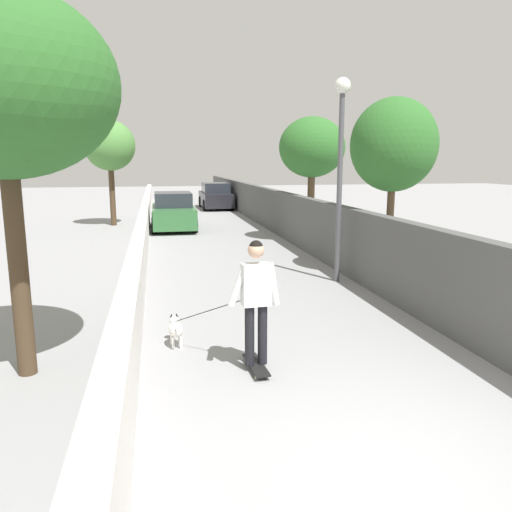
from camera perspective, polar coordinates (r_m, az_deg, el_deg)
name	(u,v)px	position (r m, az deg, el deg)	size (l,w,h in m)	color
ground_plane	(217,240)	(18.06, -4.55, 1.90)	(80.00, 80.00, 0.00)	gray
wall_left	(143,236)	(15.89, -12.96, 2.30)	(48.00, 0.30, 1.03)	silver
fence_right	(301,221)	(16.53, 5.19, 3.99)	(48.00, 0.30, 1.68)	#4C4C4C
tree_left_near	(110,146)	(22.80, -16.54, 12.06)	(2.18, 2.18, 4.57)	#473523
tree_right_mid	(394,146)	(12.56, 15.61, 12.18)	(2.07, 2.07, 4.31)	brown
tree_right_far	(312,148)	(17.56, 6.48, 12.28)	(2.28, 2.28, 4.32)	brown
tree_left_distant	(1,86)	(7.01, -27.31, 17.07)	(2.81, 2.81, 4.87)	#473523
lamp_post	(341,146)	(11.61, 9.76, 12.38)	(0.36, 0.36, 4.64)	#4C4C51
skateboard	(256,365)	(6.92, 0.00, -12.47)	(0.81, 0.25, 0.08)	black
person_skateboarder	(256,293)	(6.58, 0.00, -4.27)	(0.24, 0.71, 1.71)	black
dog	(176,328)	(7.79, -9.22, -8.26)	(1.44, 1.16, 1.06)	white
car_near	(173,212)	(21.00, -9.52, 5.01)	(3.85, 1.80, 1.54)	#336B38
car_far	(216,197)	(30.13, -4.68, 6.86)	(4.26, 1.80, 1.54)	black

